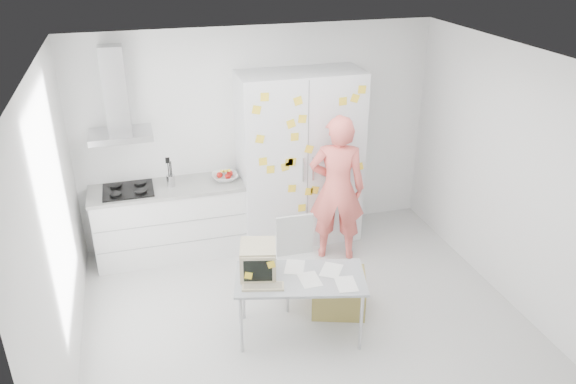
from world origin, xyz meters
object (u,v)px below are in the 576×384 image
object	(u,v)px
chair	(297,255)
cardboard_box	(338,292)
desk	(274,268)
person	(337,189)

from	to	relation	value
chair	cardboard_box	distance (m)	0.58
desk	cardboard_box	bearing A→B (deg)	26.17
desk	chair	xyz separation A→B (m)	(0.40, 0.52, -0.22)
desk	chair	world-z (taller)	desk
chair	cardboard_box	world-z (taller)	chair
cardboard_box	chair	bearing A→B (deg)	134.47
chair	cardboard_box	xyz separation A→B (m)	(0.35, -0.35, -0.31)
person	desk	world-z (taller)	person
person	desk	bearing A→B (deg)	67.85
chair	person	bearing A→B (deg)	46.57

